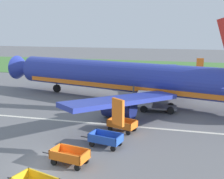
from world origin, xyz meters
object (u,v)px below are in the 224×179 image
object	(u,v)px
baggage_cart_third_in_row	(70,156)
service_truck_beside_carts	(149,101)
baggage_cart_fourth_in_row	(106,139)
baggage_cart_far_end	(122,125)
airplane	(130,78)

from	to	relation	value
baggage_cart_third_in_row	service_truck_beside_carts	bearing A→B (deg)	75.14
service_truck_beside_carts	baggage_cart_fourth_in_row	bearing A→B (deg)	-101.49
baggage_cart_fourth_in_row	baggage_cart_far_end	size ratio (longest dim) A/B	1.01
baggage_cart_third_in_row	service_truck_beside_carts	world-z (taller)	service_truck_beside_carts
airplane	baggage_cart_far_end	bearing A→B (deg)	-83.04
baggage_cart_third_in_row	baggage_cart_far_end	distance (m)	7.42
airplane	baggage_cart_third_in_row	distance (m)	17.75
airplane	baggage_cart_third_in_row	size ratio (longest dim) A/B	10.29
baggage_cart_third_in_row	baggage_cart_far_end	bearing A→B (deg)	73.15
airplane	baggage_cart_far_end	world-z (taller)	airplane
baggage_cart_third_in_row	baggage_cart_far_end	xyz separation A→B (m)	(2.15, 7.10, 0.00)
airplane	baggage_cart_fourth_in_row	size ratio (longest dim) A/B	10.29
baggage_cart_third_in_row	baggage_cart_fourth_in_row	bearing A→B (deg)	65.51
baggage_cart_far_end	airplane	bearing A→B (deg)	96.96
service_truck_beside_carts	baggage_cart_third_in_row	bearing A→B (deg)	-104.86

